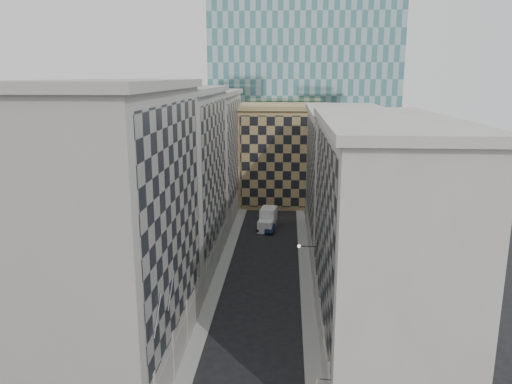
% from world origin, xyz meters
% --- Properties ---
extents(sidewalk_west, '(1.50, 100.00, 0.15)m').
position_xyz_m(sidewalk_west, '(-5.25, 30.00, 0.07)').
color(sidewalk_west, gray).
rests_on(sidewalk_west, ground).
extents(sidewalk_east, '(1.50, 100.00, 0.15)m').
position_xyz_m(sidewalk_east, '(5.25, 30.00, 0.07)').
color(sidewalk_east, gray).
rests_on(sidewalk_east, ground).
extents(bldg_left_a, '(10.80, 22.80, 23.70)m').
position_xyz_m(bldg_left_a, '(-10.88, 11.00, 11.82)').
color(bldg_left_a, '#9E998E').
rests_on(bldg_left_a, ground).
extents(bldg_left_b, '(10.80, 22.80, 22.70)m').
position_xyz_m(bldg_left_b, '(-10.88, 33.00, 11.32)').
color(bldg_left_b, gray).
rests_on(bldg_left_b, ground).
extents(bldg_left_c, '(10.80, 22.80, 21.70)m').
position_xyz_m(bldg_left_c, '(-10.88, 55.00, 10.83)').
color(bldg_left_c, '#9E998E').
rests_on(bldg_left_c, ground).
extents(bldg_right_a, '(10.80, 26.80, 20.70)m').
position_xyz_m(bldg_right_a, '(10.88, 15.00, 10.32)').
color(bldg_right_a, '#AFABA1').
rests_on(bldg_right_a, ground).
extents(bldg_right_b, '(10.80, 28.80, 19.70)m').
position_xyz_m(bldg_right_b, '(10.89, 42.00, 9.85)').
color(bldg_right_b, '#AFABA1').
rests_on(bldg_right_b, ground).
extents(tan_block, '(16.80, 14.80, 18.80)m').
position_xyz_m(tan_block, '(2.00, 67.90, 9.44)').
color(tan_block, tan).
rests_on(tan_block, ground).
extents(church_tower, '(7.20, 7.20, 51.50)m').
position_xyz_m(church_tower, '(0.00, 82.00, 26.95)').
color(church_tower, '#312A26').
rests_on(church_tower, ground).
extents(flagpoles_left, '(0.10, 6.33, 2.33)m').
position_xyz_m(flagpoles_left, '(-5.90, 6.00, 8.00)').
color(flagpoles_left, gray).
rests_on(flagpoles_left, ground).
extents(bracket_lamp, '(1.98, 0.36, 0.36)m').
position_xyz_m(bracket_lamp, '(4.38, 24.00, 6.20)').
color(bracket_lamp, black).
rests_on(bracket_lamp, ground).
extents(box_truck, '(3.10, 6.09, 3.20)m').
position_xyz_m(box_truck, '(-0.22, 50.13, 1.39)').
color(box_truck, white).
rests_on(box_truck, ground).
extents(dark_car, '(1.58, 3.95, 1.28)m').
position_xyz_m(dark_car, '(0.21, 48.13, 0.64)').
color(dark_car, black).
rests_on(dark_car, ground).
extents(shop_sign, '(1.03, 0.67, 0.74)m').
position_xyz_m(shop_sign, '(5.08, 3.00, 3.84)').
color(shop_sign, black).
rests_on(shop_sign, ground).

